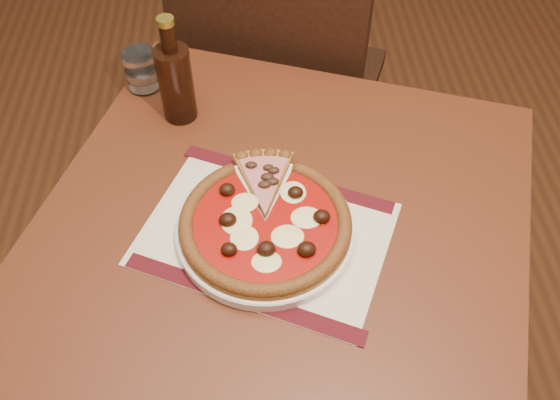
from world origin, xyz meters
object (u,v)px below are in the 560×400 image
object	(u,v)px
chair_far	(280,85)
pizza	(265,223)
table	(281,255)
water_glass	(141,70)
bottle	(175,80)
plate	(266,230)

from	to	relation	value
chair_far	pizza	xyz separation A→B (m)	(-0.06, -0.63, 0.24)
table	pizza	size ratio (longest dim) A/B	3.68
water_glass	bottle	size ratio (longest dim) A/B	0.37
bottle	pizza	bearing A→B (deg)	-63.02
plate	water_glass	xyz separation A→B (m)	(-0.23, 0.39, 0.03)
table	plate	xyz separation A→B (m)	(-0.03, -0.03, 0.11)
chair_far	bottle	xyz separation A→B (m)	(-0.21, -0.33, 0.29)
plate	water_glass	distance (m)	0.45
table	bottle	distance (m)	0.37
pizza	water_glass	size ratio (longest dim) A/B	3.43
chair_far	bottle	size ratio (longest dim) A/B	4.42
pizza	chair_far	bearing A→B (deg)	84.48
pizza	water_glass	xyz separation A→B (m)	(-0.23, 0.39, 0.01)
plate	pizza	xyz separation A→B (m)	(-0.00, -0.00, 0.02)
chair_far	water_glass	world-z (taller)	chair_far
chair_far	pizza	world-z (taller)	chair_far
pizza	plate	bearing A→B (deg)	88.90
table	chair_far	distance (m)	0.61
water_glass	bottle	distance (m)	0.13
table	chair_far	size ratio (longest dim) A/B	1.07
chair_far	bottle	bearing A→B (deg)	78.41
water_glass	bottle	world-z (taller)	bottle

